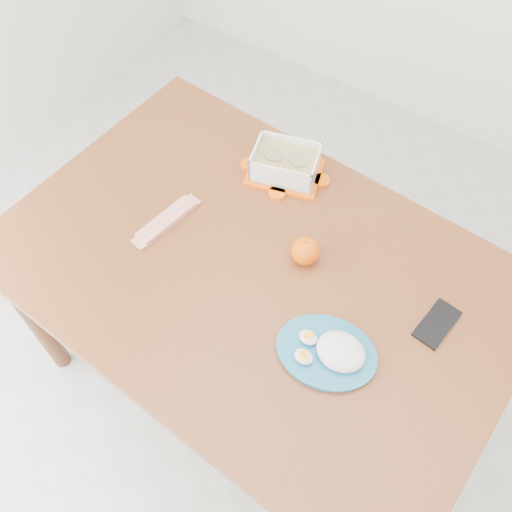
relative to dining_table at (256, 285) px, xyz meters
The scene contains 7 objects.
ground 0.69m from the dining_table, 39.64° to the right, with size 3.50×3.50×0.00m, color #B7B7B2.
dining_table is the anchor object (origin of this frame).
food_container 0.37m from the dining_table, 109.31° to the left, with size 0.25×0.21×0.09m.
orange_fruit 0.18m from the dining_table, 46.68° to the left, with size 0.08×0.08×0.08m, color #FF5C05.
rice_plate 0.32m from the dining_table, 20.32° to the right, with size 0.29×0.29×0.07m.
candy_bar 0.31m from the dining_table, behind, with size 0.19×0.05×0.02m, color red.
smartphone 0.49m from the dining_table, 13.57° to the left, with size 0.07×0.13×0.01m, color black.
Camera 1 is at (0.30, -0.55, 2.02)m, focal length 40.00 mm.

